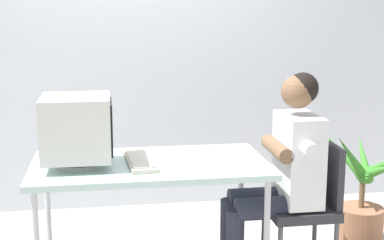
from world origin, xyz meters
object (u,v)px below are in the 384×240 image
(keyboard, at_px, (140,160))
(office_chair, at_px, (309,200))
(crt_monitor, at_px, (77,128))
(person_seated, at_px, (282,168))
(potted_plant, at_px, (362,203))
(desk, at_px, (150,170))

(keyboard, xyz_separation_m, office_chair, (1.05, -0.03, -0.29))
(crt_monitor, xyz_separation_m, keyboard, (0.36, 0.01, -0.21))
(crt_monitor, distance_m, person_seated, 1.26)
(person_seated, relative_size, potted_plant, 1.50)
(desk, distance_m, crt_monitor, 0.50)
(desk, height_order, office_chair, office_chair)
(keyboard, bearing_deg, desk, 7.47)
(keyboard, height_order, office_chair, office_chair)
(crt_monitor, xyz_separation_m, potted_plant, (1.95, 0.35, -0.68))
(office_chair, height_order, potted_plant, potted_plant)
(desk, xyz_separation_m, crt_monitor, (-0.42, -0.02, 0.28))
(office_chair, xyz_separation_m, potted_plant, (0.54, 0.37, -0.18))
(person_seated, bearing_deg, potted_plant, 27.11)
(crt_monitor, distance_m, potted_plant, 2.09)
(desk, distance_m, office_chair, 1.02)
(desk, xyz_separation_m, potted_plant, (1.53, 0.33, -0.40))
(desk, bearing_deg, potted_plant, 12.12)
(potted_plant, bearing_deg, keyboard, -168.05)
(office_chair, bearing_deg, person_seated, 180.00)
(person_seated, height_order, potted_plant, person_seated)
(crt_monitor, xyz_separation_m, office_chair, (1.41, -0.02, -0.50))
(desk, xyz_separation_m, office_chair, (1.00, -0.04, -0.22))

